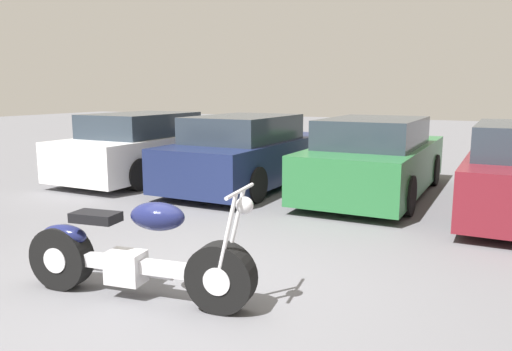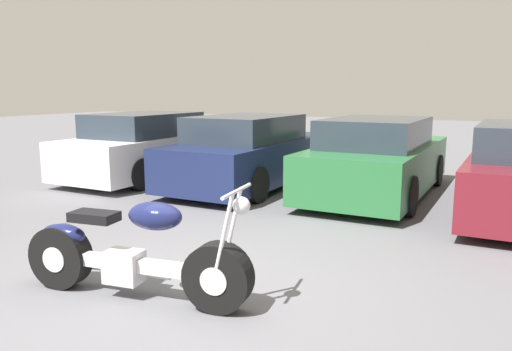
% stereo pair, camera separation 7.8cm
% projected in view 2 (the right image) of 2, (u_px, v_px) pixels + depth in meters
% --- Properties ---
extents(ground_plane, '(60.00, 60.00, 0.00)m').
position_uv_depth(ground_plane, '(174.00, 292.00, 4.79)').
color(ground_plane, slate).
extents(motorcycle, '(2.29, 0.73, 1.10)m').
position_uv_depth(motorcycle, '(132.00, 255.00, 4.59)').
color(motorcycle, black).
rests_on(motorcycle, ground_plane).
extents(parked_car_white, '(1.85, 4.51, 1.42)m').
position_uv_depth(parked_car_white, '(151.00, 147.00, 11.05)').
color(parked_car_white, white).
rests_on(parked_car_white, ground_plane).
extents(parked_car_navy, '(1.85, 4.51, 1.42)m').
position_uv_depth(parked_car_navy, '(251.00, 153.00, 9.99)').
color(parked_car_navy, '#19234C').
rests_on(parked_car_navy, ground_plane).
extents(parked_car_green, '(1.85, 4.51, 1.42)m').
position_uv_depth(parked_car_green, '(378.00, 159.00, 9.08)').
color(parked_car_green, '#286B38').
rests_on(parked_car_green, ground_plane).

